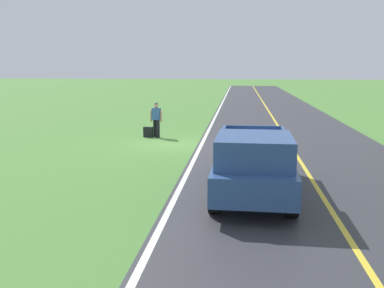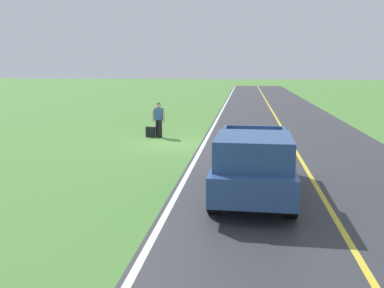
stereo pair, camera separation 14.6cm
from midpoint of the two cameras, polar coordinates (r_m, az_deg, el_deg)
ground_plane at (r=19.43m, az=-2.96°, el=-0.02°), size 200.00×200.00×0.00m
road_surface at (r=19.31m, az=12.88°, el=-0.33°), size 8.31×120.00×0.00m
lane_edge_line at (r=19.26m, az=1.06°, el=-0.08°), size 0.16×117.60×0.00m
lane_centre_line at (r=19.31m, az=12.89°, el=-0.32°), size 0.14×117.60×0.00m
hitchhiker_walking at (r=21.27m, az=-4.97°, el=3.53°), size 0.62×0.53×1.75m
suitcase_carried at (r=21.41m, az=-6.08°, el=1.60°), size 0.48×0.24×0.52m
pickup_truck_passing at (r=11.53m, az=7.85°, el=-2.40°), size 2.19×5.45×1.82m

